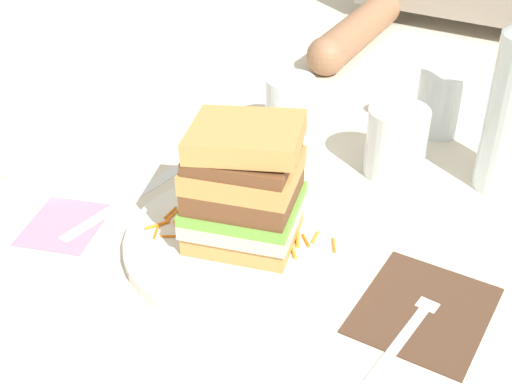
{
  "coord_description": "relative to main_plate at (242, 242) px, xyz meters",
  "views": [
    {
      "loc": [
        0.3,
        -0.51,
        0.47
      ],
      "look_at": [
        -0.0,
        0.04,
        0.05
      ],
      "focal_mm": 49.47,
      "sensor_mm": 36.0,
      "label": 1
    }
  ],
  "objects": [
    {
      "name": "carrot_shred_0",
      "position": [
        -0.06,
        -0.01,
        0.01
      ],
      "size": [
        0.02,
        0.02,
        0.0
      ],
      "primitive_type": "cylinder",
      "rotation": [
        0.0,
        1.57,
        5.47
      ],
      "color": "orange",
      "rests_on": "main_plate"
    },
    {
      "name": "main_plate",
      "position": [
        0.0,
        0.0,
        0.0
      ],
      "size": [
        0.26,
        0.26,
        0.01
      ],
      "primitive_type": "cylinder",
      "color": "white",
      "rests_on": "ground_plane"
    },
    {
      "name": "fork",
      "position": [
        0.2,
        -0.02,
        -0.0
      ],
      "size": [
        0.03,
        0.17,
        0.0
      ],
      "color": "silver",
      "rests_on": "napkin_dark"
    },
    {
      "name": "sandwich",
      "position": [
        -0.0,
        0.0,
        0.07
      ],
      "size": [
        0.13,
        0.13,
        0.14
      ],
      "color": "tan",
      "rests_on": "main_plate"
    },
    {
      "name": "carrot_shred_6",
      "position": [
        -0.09,
        -0.01,
        0.01
      ],
      "size": [
        0.0,
        0.03,
        0.0
      ],
      "primitive_type": "cylinder",
      "rotation": [
        0.0,
        1.57,
        4.75
      ],
      "color": "orange",
      "rests_on": "main_plate"
    },
    {
      "name": "carrot_shred_5",
      "position": [
        -0.08,
        -0.04,
        0.01
      ],
      "size": [
        0.01,
        0.02,
        0.0
      ],
      "primitive_type": "cylinder",
      "rotation": [
        0.0,
        1.57,
        5.12
      ],
      "color": "orange",
      "rests_on": "main_plate"
    },
    {
      "name": "knife",
      "position": [
        -0.16,
        0.01,
        -0.01
      ],
      "size": [
        0.04,
        0.2,
        0.0
      ],
      "color": "silver",
      "rests_on": "ground_plane"
    },
    {
      "name": "carrot_shred_13",
      "position": [
        0.06,
        0.03,
        0.01
      ],
      "size": [
        0.02,
        0.02,
        0.0
      ],
      "primitive_type": "cylinder",
      "rotation": [
        0.0,
        1.57,
        5.47
      ],
      "color": "orange",
      "rests_on": "main_plate"
    },
    {
      "name": "carrot_shred_8",
      "position": [
        -0.06,
        -0.02,
        0.01
      ],
      "size": [
        0.02,
        0.03,
        0.0
      ],
      "primitive_type": "cylinder",
      "rotation": [
        0.0,
        1.57,
        2.22
      ],
      "color": "orange",
      "rests_on": "main_plate"
    },
    {
      "name": "carrot_shred_2",
      "position": [
        -0.07,
        -0.02,
        0.01
      ],
      "size": [
        0.02,
        0.02,
        0.0
      ],
      "primitive_type": "cylinder",
      "rotation": [
        0.0,
        1.57,
        2.44
      ],
      "color": "orange",
      "rests_on": "main_plate"
    },
    {
      "name": "carrot_shred_1",
      "position": [
        -0.07,
        -0.04,
        0.01
      ],
      "size": [
        0.02,
        0.01,
        0.0
      ],
      "primitive_type": "cylinder",
      "rotation": [
        0.0,
        1.57,
        3.65
      ],
      "color": "orange",
      "rests_on": "main_plate"
    },
    {
      "name": "carrot_shred_10",
      "position": [
        0.09,
        0.03,
        0.01
      ],
      "size": [
        0.01,
        0.02,
        0.0
      ],
      "primitive_type": "cylinder",
      "rotation": [
        0.0,
        1.57,
        5.21
      ],
      "color": "orange",
      "rests_on": "main_plate"
    },
    {
      "name": "carrot_shred_9",
      "position": [
        0.06,
        0.0,
        0.01
      ],
      "size": [
        0.02,
        0.03,
        0.0
      ],
      "primitive_type": "cylinder",
      "rotation": [
        0.0,
        1.57,
        5.36
      ],
      "color": "orange",
      "rests_on": "main_plate"
    },
    {
      "name": "carrot_shred_7",
      "position": [
        -0.09,
        -0.0,
        0.01
      ],
      "size": [
        0.0,
        0.02,
        0.0
      ],
      "primitive_type": "cylinder",
      "rotation": [
        0.0,
        1.57,
        1.62
      ],
      "color": "orange",
      "rests_on": "main_plate"
    },
    {
      "name": "empty_tumbler_0",
      "position": [
        0.1,
        0.36,
        0.04
      ],
      "size": [
        0.06,
        0.06,
        0.09
      ],
      "primitive_type": "cylinder",
      "color": "silver",
      "rests_on": "ground_plane"
    },
    {
      "name": "ground_plane",
      "position": [
        0.0,
        -0.01,
        -0.01
      ],
      "size": [
        3.0,
        3.0,
        0.0
      ],
      "primitive_type": "plane",
      "color": "beige"
    },
    {
      "name": "napkin_dark",
      "position": [
        0.2,
        -0.0,
        -0.01
      ],
      "size": [
        0.12,
        0.14,
        0.0
      ],
      "primitive_type": "cube",
      "rotation": [
        0.0,
        0.0,
        -0.03
      ],
      "color": "#4C3323",
      "rests_on": "ground_plane"
    },
    {
      "name": "side_plate",
      "position": [
        -0.3,
        0.05,
        -0.0
      ],
      "size": [
        0.18,
        0.18,
        0.01
      ],
      "primitive_type": "cylinder",
      "color": "white",
      "rests_on": "ground_plane"
    },
    {
      "name": "napkin_pink",
      "position": [
        -0.19,
        -0.06,
        -0.01
      ],
      "size": [
        0.1,
        0.11,
        0.0
      ],
      "primitive_type": "cube",
      "rotation": [
        0.0,
        0.0,
        0.28
      ],
      "color": "pink",
      "rests_on": "ground_plane"
    },
    {
      "name": "carrot_shred_12",
      "position": [
        0.06,
        0.02,
        0.01
      ],
      "size": [
        0.01,
        0.02,
        0.0
      ],
      "primitive_type": "cylinder",
      "rotation": [
        0.0,
        1.57,
        5.16
      ],
      "color": "orange",
      "rests_on": "main_plate"
    },
    {
      "name": "carrot_shred_3",
      "position": [
        -0.06,
        -0.02,
        0.01
      ],
      "size": [
        0.01,
        0.03,
        0.0
      ],
      "primitive_type": "cylinder",
      "rotation": [
        0.0,
        1.57,
        4.85
      ],
      "color": "orange",
      "rests_on": "main_plate"
    },
    {
      "name": "carrot_shred_11",
      "position": [
        0.07,
        0.04,
        0.01
      ],
      "size": [
        0.01,
        0.02,
        0.0
      ],
      "primitive_type": "cylinder",
      "rotation": [
        0.0,
        1.57,
        1.72
      ],
      "color": "orange",
      "rests_on": "main_plate"
    },
    {
      "name": "empty_tumbler_1",
      "position": [
        -0.07,
        0.24,
        0.04
      ],
      "size": [
        0.07,
        0.07,
        0.09
      ],
      "primitive_type": "cylinder",
      "color": "silver",
      "rests_on": "ground_plane"
    },
    {
      "name": "juice_glass",
      "position": [
        0.09,
        0.22,
        0.03
      ],
      "size": [
        0.07,
        0.07,
        0.09
      ],
      "color": "white",
      "rests_on": "ground_plane"
    },
    {
      "name": "carrot_shred_4",
      "position": [
        -0.09,
        -0.03,
        0.01
      ],
      "size": [
        0.02,
        0.03,
        0.0
      ],
      "primitive_type": "cylinder",
      "rotation": [
        0.0,
        1.57,
        1.01
      ],
      "color": "orange",
      "rests_on": "main_plate"
    }
  ]
}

